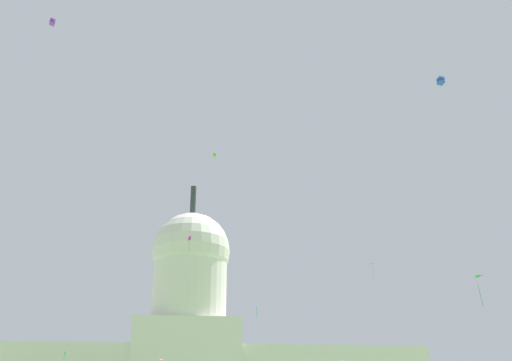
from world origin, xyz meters
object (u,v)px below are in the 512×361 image
object	(u,v)px
capitol_building	(187,358)
kite_yellow_mid	(321,315)
kite_orange_high	(374,266)
kite_blue_mid	(441,81)
kite_turquoise_low	(65,355)
kite_green_mid	(476,279)
kite_cyan_low	(257,312)
kite_violet_high	(52,22)
kite_lime_high	(214,155)
kite_magenta_high	(190,240)

from	to	relation	value
capitol_building	kite_yellow_mid	distance (m)	43.58
kite_orange_high	kite_yellow_mid	size ratio (longest dim) A/B	3.11
kite_yellow_mid	kite_blue_mid	world-z (taller)	kite_blue_mid
kite_yellow_mid	kite_turquoise_low	bearing A→B (deg)	-28.05
kite_green_mid	kite_orange_high	bearing A→B (deg)	172.46
capitol_building	kite_cyan_low	size ratio (longest dim) A/B	92.82
kite_orange_high	kite_blue_mid	world-z (taller)	kite_orange_high
kite_violet_high	kite_blue_mid	size ratio (longest dim) A/B	1.22
capitol_building	kite_yellow_mid	bearing A→B (deg)	-31.64
kite_green_mid	kite_yellow_mid	xyz separation A→B (m)	(-4.91, 85.51, 9.10)
capitol_building	kite_violet_high	size ratio (longest dim) A/B	144.29
kite_turquoise_low	kite_lime_high	world-z (taller)	kite_lime_high
capitol_building	kite_green_mid	bearing A→B (deg)	-69.14
kite_turquoise_low	kite_green_mid	xyz separation A→B (m)	(66.45, -58.44, 4.83)
kite_turquoise_low	kite_blue_mid	size ratio (longest dim) A/B	3.64
capitol_building	kite_violet_high	bearing A→B (deg)	-99.42
capitol_building	kite_orange_high	world-z (taller)	capitol_building
kite_cyan_low	kite_turquoise_low	size ratio (longest dim) A/B	0.52
kite_cyan_low	kite_turquoise_low	bearing A→B (deg)	81.79
kite_orange_high	kite_lime_high	xyz separation A→B (m)	(-37.86, -9.16, 22.52)
kite_turquoise_low	kite_lime_high	xyz separation A→B (m)	(30.64, -11.83, 42.85)
kite_violet_high	kite_magenta_high	xyz separation A→B (m)	(18.96, 82.09, -7.54)
kite_cyan_low	kite_violet_high	xyz separation A→B (m)	(-29.25, -4.07, 39.32)
kite_magenta_high	capitol_building	bearing A→B (deg)	-176.40
kite_orange_high	kite_magenta_high	bearing A→B (deg)	113.53
kite_turquoise_low	kite_yellow_mid	bearing A→B (deg)	132.21
kite_magenta_high	kite_blue_mid	xyz separation A→B (m)	(26.97, -103.40, -12.05)
kite_violet_high	kite_magenta_high	distance (m)	84.58
kite_turquoise_low	kite_green_mid	distance (m)	88.62
kite_yellow_mid	kite_lime_high	bearing A→B (deg)	-0.25
kite_green_mid	kite_violet_high	bearing A→B (deg)	-89.04
kite_yellow_mid	kite_orange_high	bearing A→B (deg)	51.38
kite_green_mid	kite_blue_mid	distance (m)	34.52
capitol_building	kite_magenta_high	xyz separation A→B (m)	(-0.05, -32.45, 26.91)
kite_magenta_high	kite_blue_mid	bearing A→B (deg)	18.32
kite_green_mid	kite_magenta_high	world-z (taller)	kite_magenta_high
kite_turquoise_low	kite_lime_high	distance (m)	53.99
kite_orange_high	kite_blue_mid	distance (m)	85.39
kite_turquoise_low	kite_orange_high	xyz separation A→B (m)	(68.50, -2.67, 20.33)
kite_orange_high	kite_magenta_high	distance (m)	48.64
kite_magenta_high	kite_green_mid	bearing A→B (deg)	32.34
kite_orange_high	kite_turquoise_low	bearing A→B (deg)	135.67
kite_turquoise_low	kite_magenta_high	bearing A→B (deg)	142.20
capitol_building	kite_yellow_mid	xyz separation A→B (m)	(36.17, -22.29, 9.68)
kite_green_mid	kite_cyan_low	bearing A→B (deg)	-90.49
kite_lime_high	kite_violet_high	size ratio (longest dim) A/B	2.59
kite_lime_high	kite_magenta_high	size ratio (longest dim) A/B	0.59
kite_lime_high	kite_green_mid	xyz separation A→B (m)	(35.81, -46.61, -38.02)
capitol_building	kite_green_mid	world-z (taller)	capitol_building
kite_cyan_low	kite_blue_mid	distance (m)	36.23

